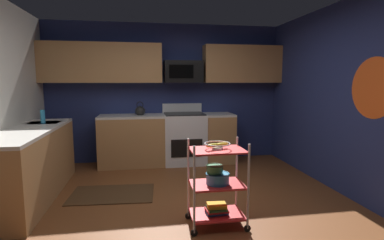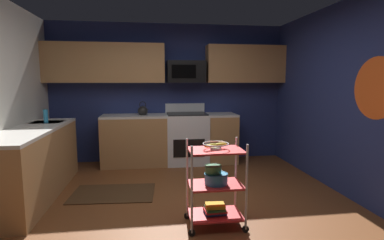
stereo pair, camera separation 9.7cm
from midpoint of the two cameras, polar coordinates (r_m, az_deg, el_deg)
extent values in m
cube|color=brown|center=(3.74, -2.43, -17.12)|extent=(4.40, 4.80, 0.04)
cube|color=navy|center=(5.82, -5.48, 5.11)|extent=(4.52, 0.06, 2.60)
cube|color=navy|center=(4.29, 28.56, 3.43)|extent=(0.06, 4.80, 2.60)
cylinder|color=#E5591E|center=(4.06, 30.63, 5.25)|extent=(0.00, 0.72, 0.72)
cube|color=#B27F4C|center=(5.60, -5.13, -3.85)|extent=(2.47, 0.60, 0.88)
cube|color=silver|center=(5.53, -5.18, 0.83)|extent=(2.47, 0.60, 0.04)
cube|color=#B27F4C|center=(4.48, -28.84, -7.61)|extent=(0.60, 2.18, 0.88)
cube|color=silver|center=(4.39, -29.21, -1.79)|extent=(0.60, 2.18, 0.04)
cube|color=#B7BABC|center=(5.00, -26.73, -1.32)|extent=(0.44, 0.36, 0.16)
cube|color=white|center=(5.62, -1.98, -3.56)|extent=(0.76, 0.64, 0.92)
cube|color=black|center=(5.33, -1.51, -5.38)|extent=(0.56, 0.01, 0.32)
cube|color=white|center=(5.83, -2.38, 2.29)|extent=(0.76, 0.06, 0.18)
cube|color=black|center=(5.55, -2.00, 1.20)|extent=(0.72, 0.60, 0.02)
cube|color=#B27F4C|center=(5.67, -17.23, 10.32)|extent=(2.11, 0.33, 0.70)
cube|color=#B27F4C|center=(5.92, 9.03, 10.42)|extent=(1.49, 0.33, 0.70)
cube|color=black|center=(5.63, -2.18, 9.13)|extent=(0.70, 0.38, 0.40)
cube|color=black|center=(5.43, -2.55, 9.19)|extent=(0.44, 0.01, 0.24)
cylinder|color=silver|center=(3.00, -0.53, -13.21)|extent=(0.02, 0.02, 0.88)
cylinder|color=black|center=(3.18, -0.52, -20.65)|extent=(0.07, 0.02, 0.07)
cylinder|color=silver|center=(3.13, 9.78, -12.43)|extent=(0.02, 0.02, 0.88)
cylinder|color=black|center=(3.30, 9.60, -19.64)|extent=(0.07, 0.02, 0.07)
cylinder|color=silver|center=(3.35, -1.57, -10.93)|extent=(0.02, 0.02, 0.88)
cylinder|color=black|center=(3.52, -1.54, -17.75)|extent=(0.07, 0.02, 0.07)
cylinder|color=silver|center=(3.47, 7.66, -10.37)|extent=(0.02, 0.02, 0.88)
cylinder|color=black|center=(3.63, 7.54, -17.00)|extent=(0.07, 0.02, 0.07)
cube|color=red|center=(3.36, 3.83, -17.45)|extent=(0.56, 0.39, 0.02)
cube|color=red|center=(3.23, 3.88, -12.13)|extent=(0.56, 0.39, 0.02)
cube|color=red|center=(3.13, 3.94, -5.73)|extent=(0.56, 0.39, 0.02)
torus|color=silver|center=(3.11, 3.95, -4.50)|extent=(0.27, 0.27, 0.01)
cylinder|color=silver|center=(3.12, 3.95, -5.39)|extent=(0.12, 0.12, 0.02)
ellipsoid|color=yellow|center=(3.14, 4.74, -4.67)|extent=(0.17, 0.09, 0.04)
ellipsoid|color=yellow|center=(3.09, 3.15, -4.86)|extent=(0.17, 0.09, 0.04)
cylinder|color=#338CBF|center=(3.21, 4.01, -11.06)|extent=(0.24, 0.24, 0.11)
torus|color=#338CBF|center=(3.20, 4.02, -10.15)|extent=(0.25, 0.25, 0.01)
cylinder|color=#387F4C|center=(3.19, 3.47, -9.34)|extent=(0.17, 0.17, 0.08)
torus|color=#387F4C|center=(3.18, 3.48, -8.68)|extent=(0.18, 0.18, 0.01)
cube|color=#1E4C8C|center=(3.35, 3.83, -17.08)|extent=(0.24, 0.15, 0.03)
cube|color=#B22626|center=(3.34, 3.84, -16.69)|extent=(0.24, 0.18, 0.02)
cube|color=#26723F|center=(3.33, 3.84, -16.36)|extent=(0.20, 0.19, 0.02)
cube|color=gold|center=(3.32, 3.85, -15.89)|extent=(0.21, 0.15, 0.04)
sphere|color=black|center=(5.50, -10.34, 1.67)|extent=(0.18, 0.18, 0.18)
sphere|color=black|center=(5.49, -10.36, 2.58)|extent=(0.03, 0.03, 0.03)
cone|color=black|center=(5.50, -9.50, 1.88)|extent=(0.09, 0.04, 0.06)
torus|color=black|center=(5.49, -10.37, 2.84)|extent=(0.12, 0.01, 0.12)
cylinder|color=#2D8CBF|center=(4.85, -27.02, 0.56)|extent=(0.06, 0.06, 0.20)
cube|color=#472D19|center=(4.35, -15.53, -13.40)|extent=(1.14, 0.77, 0.01)
camera|label=1|loc=(0.05, -90.75, -0.10)|focal=28.07mm
camera|label=2|loc=(0.05, 89.25, 0.10)|focal=28.07mm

